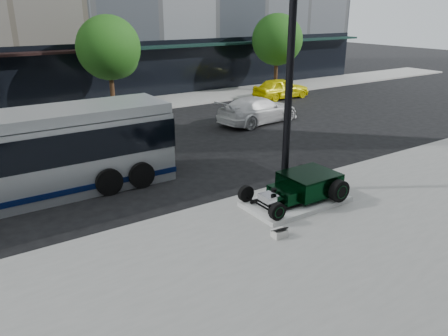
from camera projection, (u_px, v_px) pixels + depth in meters
ground at (209, 180)px, 16.57m from camera, size 120.00×120.00×0.00m
sidewalk_far at (93, 110)px, 27.53m from camera, size 70.00×4.00×0.12m
street_trees at (111, 50)px, 26.11m from camera, size 29.80×3.80×5.70m
display_plinth at (296, 202)px, 14.23m from camera, size 3.40×1.80×0.15m
hot_rod at (304, 185)px, 14.23m from camera, size 3.22×2.00×0.81m
info_plaque at (279, 233)px, 12.15m from camera, size 0.42×0.33×0.31m
lamppost at (289, 80)px, 14.03m from camera, size 0.46×0.46×8.28m
white_sedan at (258, 110)px, 24.58m from camera, size 5.31×2.68×1.48m
yellow_taxi at (281, 88)px, 31.26m from camera, size 4.28×1.73×1.46m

